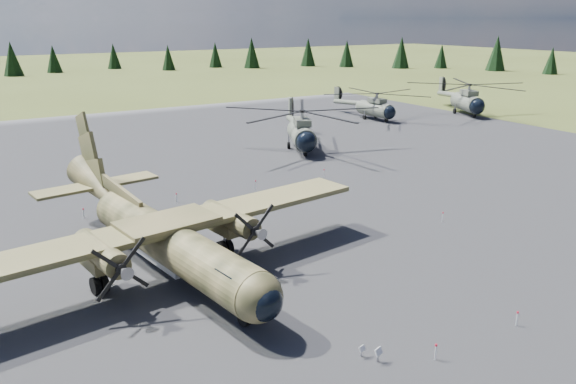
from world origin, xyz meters
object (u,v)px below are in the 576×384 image
helicopter_near (302,121)px  helicopter_far (468,93)px  helicopter_mid (375,101)px  transport_plane (161,231)px

helicopter_near → helicopter_far: helicopter_far is taller
helicopter_mid → helicopter_far: (16.63, -4.15, 0.61)m
helicopter_far → helicopter_mid: bearing=-169.1°
transport_plane → helicopter_near: bearing=34.8°
helicopter_mid → helicopter_far: helicopter_far is taller
helicopter_near → helicopter_far: bearing=36.6°
helicopter_mid → helicopter_far: size_ratio=0.75×
helicopter_near → helicopter_far: 39.50m
helicopter_mid → helicopter_far: bearing=-15.3°
helicopter_mid → helicopter_near: bearing=-151.8°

